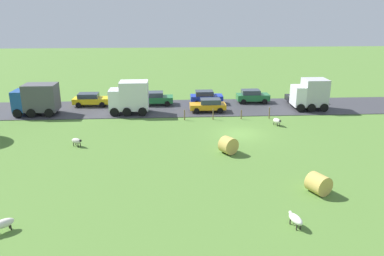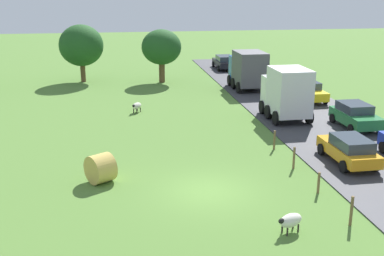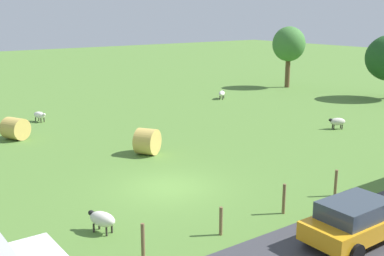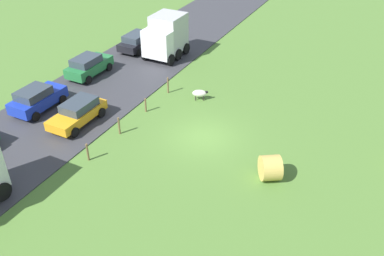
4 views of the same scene
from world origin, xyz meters
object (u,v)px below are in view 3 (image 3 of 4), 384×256
Objects in this scene: tree_1 at (289,44)px; car_1 at (358,220)px; sheep_3 at (102,219)px; sheep_1 at (337,122)px; hay_bale_0 at (147,141)px; sheep_2 at (40,115)px; hay_bale_1 at (15,129)px; sheep_0 at (222,93)px.

car_1 is at bearing -43.01° from tree_1.
sheep_3 is at bearing -131.21° from car_1.
car_1 is at bearing -50.14° from sheep_1.
car_1 is (12.89, 0.32, 0.13)m from hay_bale_0.
car_1 reaches higher than sheep_2.
sheep_3 is 0.85× the size of hay_bale_0.
hay_bale_1 is 20.83m from car_1.
sheep_3 reaches higher than sheep_0.
sheep_2 is 4.69m from hay_bale_1.
sheep_0 is 0.92× the size of hay_bale_1.
hay_bale_0 is 8.73m from hay_bale_1.
sheep_1 is 19.65m from sheep_3.
tree_1 is at bearing 116.97° from hay_bale_0.
sheep_2 is 0.21× the size of tree_1.
hay_bale_0 is at bearing -178.56° from car_1.
tree_1 reaches higher than hay_bale_0.
sheep_3 reaches higher than sheep_1.
tree_1 is at bearing 97.94° from sheep_0.
tree_1 is (-11.96, 23.50, 3.56)m from hay_bale_0.
sheep_1 is at bearing 104.29° from sheep_3.
tree_1 is at bearing 122.93° from sheep_3.
hay_bale_0 is 12.90m from car_1.
hay_bale_0 is (10.62, -13.89, 0.22)m from sheep_0.
sheep_0 is at bearing 131.72° from sheep_3.
sheep_0 is 1.02× the size of sheep_3.
sheep_0 is 17.48m from hay_bale_0.
sheep_3 is at bearing -12.61° from sheep_2.
sheep_3 is at bearing -40.29° from hay_bale_0.
hay_bale_1 is (3.79, -2.75, 0.18)m from sheep_2.
sheep_2 is at bearing -88.05° from tree_1.
sheep_0 is 26.83m from sheep_3.
hay_bale_0 reaches higher than sheep_2.
hay_bale_1 is at bearing 174.70° from sheep_3.
sheep_3 reaches higher than sheep_2.
hay_bale_0 is 0.23× the size of tree_1.
sheep_1 is 0.87× the size of sheep_2.
sheep_1 is at bearing -36.44° from tree_1.
car_1 is (23.98, 2.36, 0.36)m from sheep_2.
sheep_3 is 0.20× the size of tree_1.
sheep_0 is at bearing 88.29° from sheep_2.
hay_bale_1 is 0.32× the size of car_1.
hay_bale_0 reaches higher than sheep_0.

